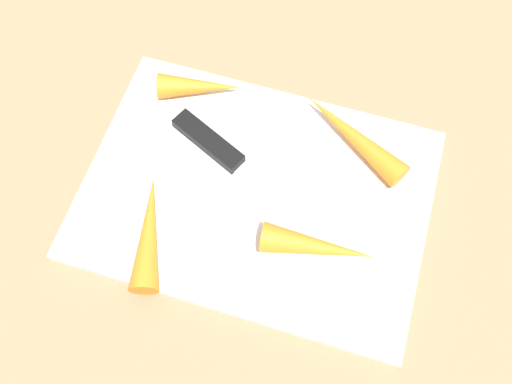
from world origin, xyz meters
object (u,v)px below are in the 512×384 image
(carrot_longest, at_px, (353,136))
(carrot_shortest, at_px, (200,87))
(carrot_short, at_px, (318,247))
(carrot_long, at_px, (149,232))
(knife, at_px, (217,148))
(cutting_board, at_px, (256,194))

(carrot_longest, distance_m, carrot_shortest, 0.18)
(carrot_short, relative_size, carrot_long, 0.94)
(knife, xyz_separation_m, carrot_longest, (-0.14, -0.05, 0.01))
(cutting_board, bearing_deg, carrot_long, 42.25)
(knife, xyz_separation_m, carrot_short, (-0.13, 0.08, 0.01))
(carrot_longest, bearing_deg, carrot_long, 74.66)
(carrot_shortest, bearing_deg, knife, -73.50)
(knife, xyz_separation_m, carrot_long, (0.03, 0.11, 0.01))
(cutting_board, relative_size, carrot_short, 3.21)
(carrot_short, bearing_deg, carrot_long, -174.71)
(carrot_shortest, bearing_deg, cutting_board, -62.12)
(knife, distance_m, carrot_shortest, 0.08)
(knife, height_order, carrot_longest, carrot_longest)
(cutting_board, distance_m, carrot_short, 0.09)
(carrot_longest, bearing_deg, carrot_shortest, 26.22)
(carrot_longest, bearing_deg, carrot_short, 118.04)
(carrot_short, distance_m, carrot_long, 0.17)
(carrot_long, xyz_separation_m, carrot_shortest, (0.01, -0.18, -0.00))
(knife, relative_size, carrot_shortest, 2.02)
(cutting_board, bearing_deg, carrot_short, 149.60)
(carrot_long, relative_size, carrot_shortest, 1.28)
(cutting_board, xyz_separation_m, carrot_shortest, (0.10, -0.10, 0.02))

